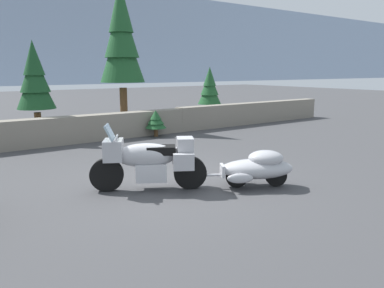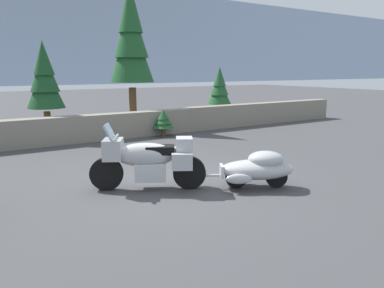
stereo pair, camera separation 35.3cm
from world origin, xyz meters
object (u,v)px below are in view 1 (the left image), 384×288
pine_tree_tall (121,37)px  touring_motorcycle (148,160)px  pine_tree_secondary (35,79)px  car_shaped_trailer (257,167)px  pine_tree_far_right (210,88)px

pine_tree_tall → touring_motorcycle: bearing=-112.0°
touring_motorcycle → pine_tree_secondary: (-0.43, 6.88, 1.46)m
touring_motorcycle → car_shaped_trailer: size_ratio=0.99×
touring_motorcycle → pine_tree_tall: 8.70m
car_shaped_trailer → pine_tree_far_right: (5.34, 8.44, 1.16)m
touring_motorcycle → pine_tree_secondary: 7.04m
car_shaped_trailer → pine_tree_secondary: pine_tree_secondary is taller
car_shaped_trailer → pine_tree_tall: (1.15, 8.68, 3.19)m
pine_tree_far_right → pine_tree_tall: bearing=176.7°
pine_tree_secondary → pine_tree_far_right: (7.69, 0.46, -0.51)m
pine_tree_tall → pine_tree_far_right: 4.67m
touring_motorcycle → pine_tree_tall: size_ratio=0.36×
pine_tree_tall → car_shaped_trailer: bearing=-97.5°
touring_motorcycle → pine_tree_far_right: bearing=45.3°
car_shaped_trailer → pine_tree_secondary: size_ratio=0.63×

